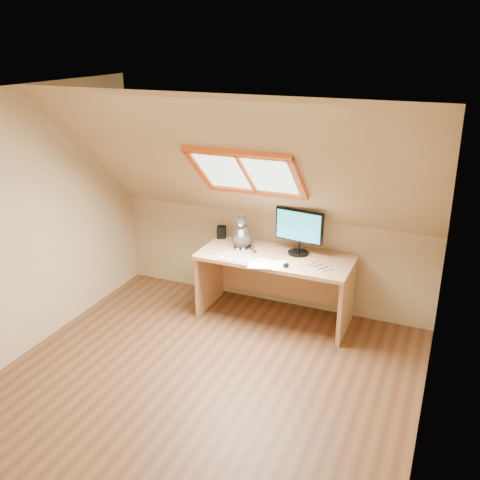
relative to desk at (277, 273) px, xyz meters
The scene contains 10 objects.
ground 1.54m from the desk, 96.94° to the right, with size 3.50×3.50×0.00m, color brown.
room_shell 1.81m from the desk, 96.52° to the right, with size 3.52×3.52×2.41m.
desk is the anchor object (origin of this frame).
monitor 0.53m from the desk, 18.75° to the left, with size 0.51×0.21×0.47m.
cat 0.53m from the desk, behind, with size 0.25×0.28×0.38m.
desk_speaker 0.79m from the desk, 165.61° to the left, with size 0.09×0.09×0.13m, color black.
graphics_tablet 0.50m from the desk, 140.73° to the right, with size 0.29×0.21×0.01m, color #B2B2B7.
mouse 0.41m from the desk, 57.69° to the right, with size 0.05×0.10×0.03m, color black.
papers 0.40m from the desk, 94.04° to the right, with size 0.35×0.30×0.01m.
cables 0.49m from the desk, 25.05° to the right, with size 0.51×0.26×0.01m.
Camera 1 is at (1.78, -3.33, 2.78)m, focal length 40.00 mm.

